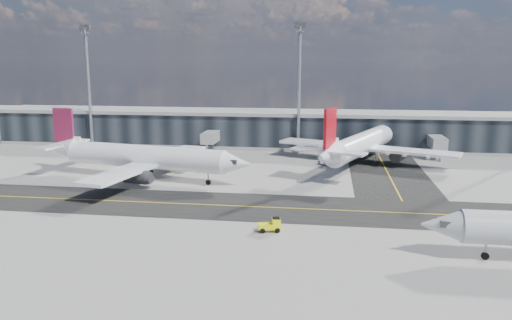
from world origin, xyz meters
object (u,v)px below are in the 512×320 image
at_px(airliner_af, 142,157).
at_px(airliner_redtail, 363,144).
at_px(baggage_tug, 272,225).
at_px(service_van, 327,160).

bearing_deg(airliner_af, airliner_redtail, 126.27).
distance_m(airliner_redtail, baggage_tug, 45.02).
relative_size(baggage_tug, service_van, 0.56).
distance_m(airliner_redtail, service_van, 7.92).
xyz_separation_m(airliner_redtail, baggage_tug, (-13.62, -42.78, -3.40)).
height_order(airliner_af, baggage_tug, airliner_af).
distance_m(baggage_tug, service_van, 43.24).
xyz_separation_m(airliner_redtail, service_van, (-7.09, -0.03, -3.53)).
height_order(baggage_tug, service_van, baggage_tug).
bearing_deg(airliner_af, baggage_tug, 58.08).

